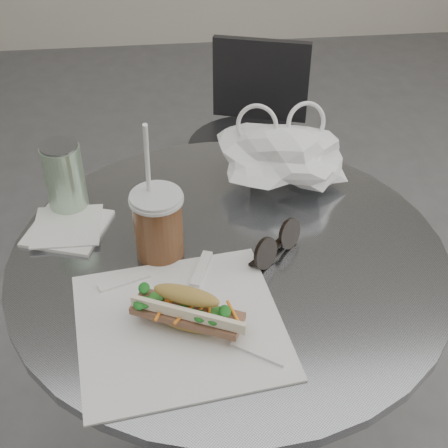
{
  "coord_description": "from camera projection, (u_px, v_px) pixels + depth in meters",
  "views": [
    {
      "loc": [
        -0.1,
        -0.61,
        1.44
      ],
      "look_at": [
        -0.01,
        0.22,
        0.79
      ],
      "focal_mm": 50.0,
      "sensor_mm": 36.0,
      "label": 1
    }
  ],
  "objects": [
    {
      "name": "cafe_table",
      "position": [
        228.0,
        357.0,
        1.25
      ],
      "size": [
        0.76,
        0.76,
        0.74
      ],
      "color": "slate",
      "rests_on": "ground"
    },
    {
      "name": "iced_coffee",
      "position": [
        158.0,
        223.0,
        1.04
      ],
      "size": [
        0.09,
        0.09,
        0.26
      ],
      "color": "brown",
      "rests_on": "cafe_table"
    },
    {
      "name": "drink_can",
      "position": [
        65.0,
        178.0,
        1.14
      ],
      "size": [
        0.07,
        0.07,
        0.14
      ],
      "color": "#568D52",
      "rests_on": "cafe_table"
    },
    {
      "name": "plastic_bag",
      "position": [
        282.0,
        158.0,
        1.21
      ],
      "size": [
        0.25,
        0.2,
        0.12
      ],
      "primitive_type": null,
      "rotation": [
        0.0,
        0.0,
        -0.08
      ],
      "color": "white",
      "rests_on": "cafe_table"
    },
    {
      "name": "napkin_stack",
      "position": [
        68.0,
        228.0,
        1.13
      ],
      "size": [
        0.17,
        0.17,
        0.01
      ],
      "color": "white",
      "rests_on": "cafe_table"
    },
    {
      "name": "sunglasses",
      "position": [
        276.0,
        245.0,
        1.06
      ],
      "size": [
        0.11,
        0.1,
        0.06
      ],
      "rotation": [
        0.0,
        0.0,
        0.76
      ],
      "color": "black",
      "rests_on": "cafe_table"
    },
    {
      "name": "chair_far",
      "position": [
        251.0,
        176.0,
        2.02
      ],
      "size": [
        0.39,
        0.42,
        0.73
      ],
      "rotation": [
        0.0,
        0.0,
        2.84
      ],
      "color": "#2C2C2E",
      "rests_on": "ground"
    },
    {
      "name": "banh_mi",
      "position": [
        187.0,
        310.0,
        0.92
      ],
      "size": [
        0.22,
        0.16,
        0.07
      ],
      "rotation": [
        0.0,
        0.0,
        -0.44
      ],
      "color": "#AF8B42",
      "rests_on": "sandwich_paper"
    },
    {
      "name": "sandwich_paper",
      "position": [
        180.0,
        325.0,
        0.95
      ],
      "size": [
        0.34,
        0.33,
        0.0
      ],
      "primitive_type": "cube",
      "rotation": [
        0.0,
        0.0,
        0.13
      ],
      "color": "white",
      "rests_on": "cafe_table"
    }
  ]
}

